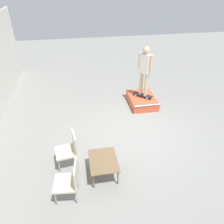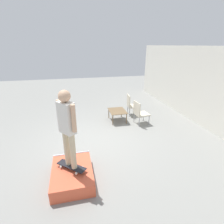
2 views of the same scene
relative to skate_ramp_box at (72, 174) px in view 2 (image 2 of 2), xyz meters
The scene contains 8 objects.
ground_plane 1.92m from the skate_ramp_box, 156.07° to the left, with size 24.00×24.00×0.00m, color gray.
house_wall_back 5.54m from the skate_ramp_box, 108.96° to the left, with size 12.00×0.06×3.00m.
skate_ramp_box is the anchor object (origin of this frame).
skateboard_on_ramp 0.24m from the skate_ramp_box, 124.99° to the right, with size 0.64×0.69×0.07m.
person_skater 1.32m from the skate_ramp_box, 124.99° to the right, with size 0.47×0.39×1.80m.
coffee_table 3.68m from the skate_ramp_box, 148.43° to the left, with size 0.86×0.67×0.46m.
patio_chair_left 4.55m from the skate_ramp_box, 143.26° to the left, with size 0.57×0.57×0.95m.
patio_chair_right 3.79m from the skate_ramp_box, 134.02° to the left, with size 0.58×0.58×0.95m.
Camera 2 is at (5.21, -0.61, 3.04)m, focal length 28.00 mm.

